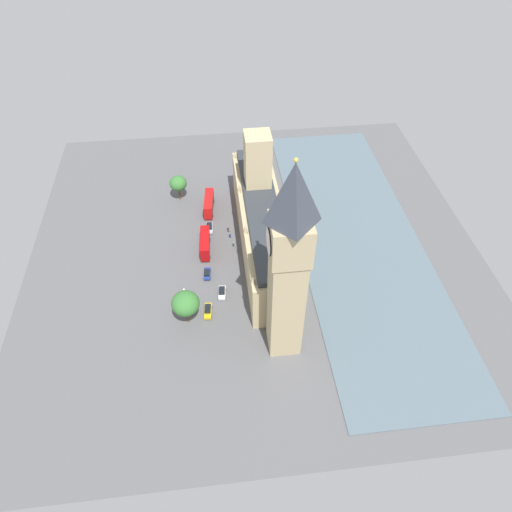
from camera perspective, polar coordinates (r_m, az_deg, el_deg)
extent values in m
plane|color=#565659|center=(133.09, -0.15, 1.09)|extent=(126.75, 126.75, 0.00)
cube|color=slate|center=(138.79, 12.41, 2.12)|extent=(35.17, 114.07, 0.25)
cube|color=tan|center=(128.58, 0.73, 3.34)|extent=(11.44, 56.75, 13.70)
cube|color=tan|center=(131.17, 0.20, 9.02)|extent=(7.02, 7.02, 30.32)
cube|color=#2D3338|center=(123.58, 0.76, 5.98)|extent=(8.69, 54.48, 1.60)
cone|color=tan|center=(143.59, -2.71, 12.32)|extent=(1.20, 1.20, 2.02)
cone|color=tan|center=(129.60, -2.07, 8.29)|extent=(1.20, 1.20, 2.28)
cone|color=tan|center=(116.41, -1.31, 3.33)|extent=(1.20, 1.20, 2.59)
cone|color=tan|center=(104.55, -0.37, -2.95)|extent=(1.20, 1.20, 2.30)
cube|color=tan|center=(100.51, 3.67, -5.96)|extent=(7.10, 7.10, 29.22)
cube|color=tan|center=(86.39, 4.25, 2.02)|extent=(7.81, 7.81, 9.16)
cylinder|color=silver|center=(85.85, 1.58, 1.80)|extent=(0.25, 5.39, 5.39)
torus|color=black|center=(85.85, 1.58, 1.80)|extent=(0.24, 5.63, 5.63)
cylinder|color=silver|center=(89.32, 3.81, 3.79)|extent=(5.39, 0.25, 5.39)
torus|color=black|center=(89.32, 3.81, 3.79)|extent=(5.63, 0.24, 5.63)
pyramid|color=#383D47|center=(79.36, 4.66, 7.71)|extent=(7.81, 7.81, 12.51)
sphere|color=gold|center=(75.49, 4.96, 11.71)|extent=(0.80, 0.80, 0.80)
cube|color=red|center=(144.55, -5.83, 6.46)|extent=(3.56, 10.70, 4.20)
cube|color=black|center=(144.49, -5.83, 6.48)|extent=(3.58, 10.31, 0.70)
cylinder|color=black|center=(142.96, -5.39, 4.89)|extent=(0.46, 1.13, 1.10)
cylinder|color=black|center=(143.17, -6.31, 4.87)|extent=(0.46, 1.13, 1.10)
cylinder|color=black|center=(148.62, -5.24, 6.73)|extent=(0.46, 1.13, 1.10)
cylinder|color=black|center=(148.82, -6.13, 6.71)|extent=(0.46, 1.13, 1.10)
cube|color=#B7B7BC|center=(138.65, -5.75, 3.41)|extent=(1.99, 4.82, 0.75)
cube|color=black|center=(138.37, -5.77, 3.70)|extent=(1.65, 2.71, 0.65)
cylinder|color=black|center=(137.74, -5.36, 2.90)|extent=(0.26, 0.68, 0.68)
cylinder|color=black|center=(137.79, -6.08, 2.85)|extent=(0.26, 0.68, 0.68)
cylinder|color=black|center=(140.03, -5.40, 3.74)|extent=(0.26, 0.68, 0.68)
cylinder|color=black|center=(140.07, -6.11, 3.69)|extent=(0.26, 0.68, 0.68)
cube|color=#B20C0F|center=(131.25, -6.30, 1.57)|extent=(2.99, 10.61, 4.20)
cube|color=black|center=(131.19, -6.30, 1.60)|extent=(3.04, 10.21, 0.70)
cylinder|color=black|center=(135.43, -6.70, 1.98)|extent=(0.40, 1.12, 1.10)
cylinder|color=black|center=(135.30, -5.73, 2.03)|extent=(0.40, 1.12, 1.10)
cylinder|color=black|center=(130.18, -6.74, -0.24)|extent=(0.40, 1.12, 1.10)
cylinder|color=black|center=(130.04, -5.73, -0.19)|extent=(0.40, 1.12, 1.10)
cube|color=navy|center=(125.62, -6.03, -2.19)|extent=(2.08, 4.28, 0.75)
cube|color=black|center=(124.97, -6.06, -2.04)|extent=(1.65, 2.44, 0.65)
cylinder|color=black|center=(126.86, -6.35, -1.87)|extent=(0.31, 0.70, 0.68)
cylinder|color=black|center=(126.73, -5.64, -1.86)|extent=(0.31, 0.70, 0.68)
cylinder|color=black|center=(125.07, -6.40, -2.76)|extent=(0.31, 0.70, 0.68)
cylinder|color=black|center=(124.94, -5.68, -2.75)|extent=(0.31, 0.70, 0.68)
cube|color=silver|center=(120.80, -4.21, -4.56)|extent=(2.20, 4.57, 0.75)
cube|color=black|center=(120.41, -4.22, -4.27)|extent=(1.73, 2.60, 0.65)
cylinder|color=black|center=(120.14, -3.83, -5.19)|extent=(0.31, 0.70, 0.68)
cylinder|color=black|center=(120.24, -4.61, -5.20)|extent=(0.31, 0.70, 0.68)
cylinder|color=black|center=(121.95, -3.79, -4.16)|extent=(0.31, 0.70, 0.68)
cylinder|color=black|center=(122.05, -4.56, -4.17)|extent=(0.31, 0.70, 0.68)
cube|color=gold|center=(117.37, -5.93, -6.77)|extent=(2.19, 4.89, 0.75)
cube|color=black|center=(116.97, -5.95, -6.47)|extent=(1.72, 2.78, 0.65)
cylinder|color=black|center=(116.68, -5.56, -7.47)|extent=(0.31, 0.70, 0.68)
cylinder|color=black|center=(116.82, -6.35, -7.47)|extent=(0.31, 0.70, 0.68)
cylinder|color=black|center=(118.53, -5.49, -6.30)|extent=(0.31, 0.70, 0.68)
cylinder|color=black|center=(118.67, -6.28, -6.30)|extent=(0.31, 0.70, 0.68)
cylinder|color=black|center=(137.81, -3.44, 3.28)|extent=(0.57, 0.57, 1.44)
sphere|color=tan|center=(137.24, -3.46, 3.55)|extent=(0.28, 0.28, 0.28)
cube|color=gray|center=(137.55, -3.41, 3.22)|extent=(0.35, 0.17, 0.26)
cylinder|color=navy|center=(135.83, -3.21, 2.50)|extent=(0.61, 0.61, 1.33)
sphere|color=#8C6647|center=(135.29, -3.23, 2.75)|extent=(0.26, 0.26, 0.26)
cube|color=navy|center=(135.96, -3.28, 2.59)|extent=(0.32, 0.24, 0.24)
cylinder|color=#336B60|center=(133.00, -2.79, 1.41)|extent=(0.49, 0.49, 1.40)
sphere|color=beige|center=(132.43, -2.80, 1.67)|extent=(0.27, 0.27, 0.27)
cube|color=navy|center=(132.75, -2.77, 1.34)|extent=(0.33, 0.11, 0.25)
cylinder|color=brown|center=(150.56, -9.38, 7.58)|extent=(0.56, 0.56, 4.13)
ellipsoid|color=#387533|center=(148.13, -9.57, 8.82)|extent=(5.39, 5.39, 4.58)
cylinder|color=brown|center=(115.21, -8.42, -7.28)|extent=(0.56, 0.56, 4.44)
ellipsoid|color=#387533|center=(111.50, -8.68, -5.80)|extent=(6.78, 6.78, 5.76)
cylinder|color=black|center=(117.70, -8.70, -5.15)|extent=(0.18, 0.18, 6.09)
sphere|color=#F2EAC6|center=(115.18, -8.88, -4.10)|extent=(0.56, 0.56, 0.56)
cylinder|color=black|center=(117.24, -9.06, -5.87)|extent=(0.18, 0.18, 5.10)
sphere|color=#F2EAC6|center=(115.08, -9.22, -4.98)|extent=(0.56, 0.56, 0.56)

